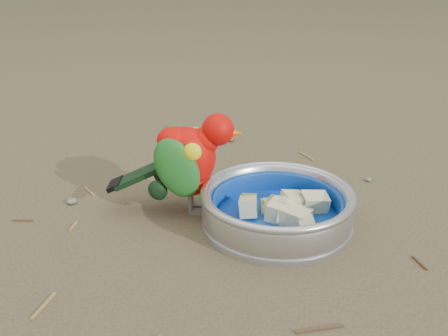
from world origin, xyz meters
TOP-DOWN VIEW (x-y plane):
  - ground at (0.00, 0.00)m, footprint 60.00×60.00m
  - food_bowl at (0.10, -0.04)m, footprint 0.23×0.23m
  - bowl_wall at (0.10, -0.04)m, footprint 0.23×0.23m
  - fruit_wedges at (0.10, -0.04)m, footprint 0.14×0.14m
  - lory_parrot at (0.01, 0.08)m, footprint 0.21×0.19m
  - ground_debris at (0.01, 0.04)m, footprint 0.90×0.80m

SIDE VIEW (x-z plane):
  - ground at x=0.00m, z-range 0.00..0.00m
  - ground_debris at x=0.01m, z-range 0.00..0.01m
  - food_bowl at x=0.10m, z-range 0.00..0.02m
  - fruit_wedges at x=0.10m, z-range 0.02..0.05m
  - bowl_wall at x=0.10m, z-range 0.02..0.06m
  - lory_parrot at x=0.01m, z-range 0.00..0.16m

